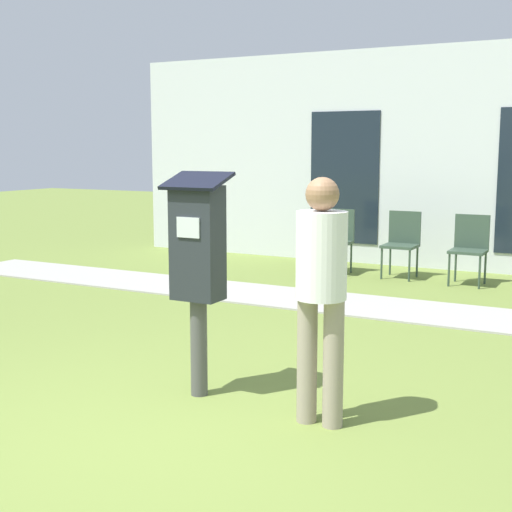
# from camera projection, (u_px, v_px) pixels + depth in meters

# --- Properties ---
(ground_plane) EXTENTS (40.00, 40.00, 0.00)m
(ground_plane) POSITION_uv_depth(u_px,v_px,m) (156.00, 433.00, 4.43)
(ground_plane) COLOR olive
(sidewalk) EXTENTS (12.00, 1.10, 0.02)m
(sidewalk) POSITION_uv_depth(u_px,v_px,m) (368.00, 306.00, 7.93)
(sidewalk) COLOR #A3A099
(sidewalk) RESTS_ON ground
(building_facade) EXTENTS (10.00, 0.26, 3.20)m
(building_facade) POSITION_uv_depth(u_px,v_px,m) (439.00, 159.00, 10.30)
(building_facade) COLOR silver
(building_facade) RESTS_ON ground
(parking_meter) EXTENTS (0.44, 0.31, 1.59)m
(parking_meter) POSITION_uv_depth(u_px,v_px,m) (198.00, 255.00, 4.97)
(parking_meter) COLOR #4C4C4C
(parking_meter) RESTS_ON ground
(person_standing) EXTENTS (0.32, 0.32, 1.58)m
(person_standing) POSITION_uv_depth(u_px,v_px,m) (321.00, 282.00, 4.44)
(person_standing) COLOR gray
(person_standing) RESTS_ON ground
(outdoor_chair_left) EXTENTS (0.44, 0.44, 0.90)m
(outdoor_chair_left) POSITION_uv_depth(u_px,v_px,m) (336.00, 236.00, 10.03)
(outdoor_chair_left) COLOR #334738
(outdoor_chair_left) RESTS_ON ground
(outdoor_chair_middle) EXTENTS (0.44, 0.44, 0.90)m
(outdoor_chair_middle) POSITION_uv_depth(u_px,v_px,m) (402.00, 239.00, 9.69)
(outdoor_chair_middle) COLOR #334738
(outdoor_chair_middle) RESTS_ON ground
(outdoor_chair_right) EXTENTS (0.44, 0.44, 0.90)m
(outdoor_chair_right) POSITION_uv_depth(u_px,v_px,m) (470.00, 244.00, 9.19)
(outdoor_chair_right) COLOR #334738
(outdoor_chair_right) RESTS_ON ground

